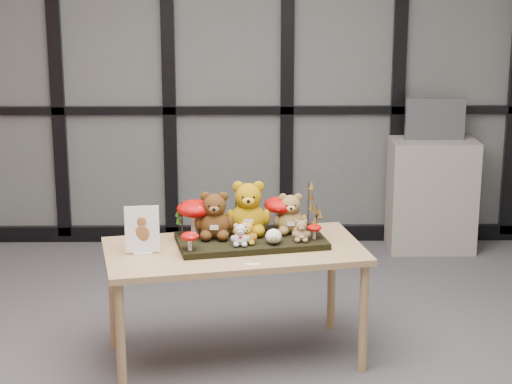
{
  "coord_description": "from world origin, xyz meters",
  "views": [
    {
      "loc": [
        0.12,
        -4.54,
        2.31
      ],
      "look_at": [
        0.18,
        0.27,
        1.0
      ],
      "focal_mm": 65.0,
      "sensor_mm": 36.0,
      "label": 1
    }
  ],
  "objects_px": {
    "bear_pooh_yellow": "(248,205)",
    "sign_holder": "(142,232)",
    "bear_tan_back": "(290,211)",
    "display_table": "(234,260)",
    "mushroom_back_left": "(195,216)",
    "diorama_tray": "(251,241)",
    "mushroom_front_right": "(314,231)",
    "plush_cream_hedgehog": "(274,236)",
    "bear_brown_medium": "(214,212)",
    "monitor": "(435,119)",
    "bear_beige_small": "(301,229)",
    "cabinet": "(432,195)",
    "bear_small_yellow": "(247,231)",
    "mushroom_front_left": "(190,240)",
    "mushroom_back_right": "(281,212)",
    "bear_white_bow": "(240,233)"
  },
  "relations": [
    {
      "from": "display_table",
      "to": "bear_tan_back",
      "type": "distance_m",
      "value": 0.43
    },
    {
      "from": "mushroom_back_left",
      "to": "mushroom_back_right",
      "type": "xyz_separation_m",
      "value": [
        0.49,
        0.08,
        -0.0
      ]
    },
    {
      "from": "bear_pooh_yellow",
      "to": "monitor",
      "type": "xyz_separation_m",
      "value": [
        1.41,
        1.78,
        0.15
      ]
    },
    {
      "from": "mushroom_back_left",
      "to": "diorama_tray",
      "type": "bearing_deg",
      "value": -9.4
    },
    {
      "from": "mushroom_front_right",
      "to": "plush_cream_hedgehog",
      "type": "bearing_deg",
      "value": -160.97
    },
    {
      "from": "bear_pooh_yellow",
      "to": "sign_holder",
      "type": "height_order",
      "value": "bear_pooh_yellow"
    },
    {
      "from": "bear_white_bow",
      "to": "plush_cream_hedgehog",
      "type": "bearing_deg",
      "value": -1.98
    },
    {
      "from": "bear_white_bow",
      "to": "plush_cream_hedgehog",
      "type": "relative_size",
      "value": 1.52
    },
    {
      "from": "plush_cream_hedgehog",
      "to": "cabinet",
      "type": "bearing_deg",
      "value": 45.63
    },
    {
      "from": "cabinet",
      "to": "bear_small_yellow",
      "type": "bearing_deg",
      "value": -125.82
    },
    {
      "from": "plush_cream_hedgehog",
      "to": "monitor",
      "type": "xyz_separation_m",
      "value": [
        1.27,
        1.98,
        0.27
      ]
    },
    {
      "from": "bear_small_yellow",
      "to": "plush_cream_hedgehog",
      "type": "height_order",
      "value": "bear_small_yellow"
    },
    {
      "from": "bear_beige_small",
      "to": "sign_holder",
      "type": "distance_m",
      "value": 0.87
    },
    {
      "from": "display_table",
      "to": "bear_white_bow",
      "type": "xyz_separation_m",
      "value": [
        0.03,
        -0.06,
        0.17
      ]
    },
    {
      "from": "bear_pooh_yellow",
      "to": "mushroom_front_left",
      "type": "height_order",
      "value": "bear_pooh_yellow"
    },
    {
      "from": "bear_brown_medium",
      "to": "bear_white_bow",
      "type": "bearing_deg",
      "value": -57.03
    },
    {
      "from": "diorama_tray",
      "to": "monitor",
      "type": "relative_size",
      "value": 1.83
    },
    {
      "from": "bear_white_bow",
      "to": "mushroom_front_right",
      "type": "xyz_separation_m",
      "value": [
        0.41,
        0.11,
        -0.02
      ]
    },
    {
      "from": "bear_beige_small",
      "to": "display_table",
      "type": "bearing_deg",
      "value": 171.01
    },
    {
      "from": "mushroom_front_left",
      "to": "plush_cream_hedgehog",
      "type": "bearing_deg",
      "value": 13.33
    },
    {
      "from": "bear_pooh_yellow",
      "to": "display_table",
      "type": "bearing_deg",
      "value": -126.88
    },
    {
      "from": "diorama_tray",
      "to": "mushroom_front_left",
      "type": "height_order",
      "value": "mushroom_front_left"
    },
    {
      "from": "diorama_tray",
      "to": "bear_tan_back",
      "type": "bearing_deg",
      "value": 12.93
    },
    {
      "from": "bear_brown_medium",
      "to": "bear_beige_small",
      "type": "bearing_deg",
      "value": -20.3
    },
    {
      "from": "sign_holder",
      "to": "bear_beige_small",
      "type": "bearing_deg",
      "value": -0.39
    },
    {
      "from": "plush_cream_hedgehog",
      "to": "cabinet",
      "type": "relative_size",
      "value": 0.1
    },
    {
      "from": "mushroom_front_right",
      "to": "sign_holder",
      "type": "bearing_deg",
      "value": -171.77
    },
    {
      "from": "bear_tan_back",
      "to": "sign_holder",
      "type": "distance_m",
      "value": 0.86
    },
    {
      "from": "bear_tan_back",
      "to": "sign_holder",
      "type": "xyz_separation_m",
      "value": [
        -0.81,
        -0.26,
        -0.04
      ]
    },
    {
      "from": "bear_pooh_yellow",
      "to": "mushroom_front_right",
      "type": "height_order",
      "value": "bear_pooh_yellow"
    },
    {
      "from": "bear_brown_medium",
      "to": "monitor",
      "type": "height_order",
      "value": "monitor"
    },
    {
      "from": "bear_white_bow",
      "to": "cabinet",
      "type": "distance_m",
      "value": 2.49
    },
    {
      "from": "display_table",
      "to": "plush_cream_hedgehog",
      "type": "relative_size",
      "value": 17.0
    },
    {
      "from": "mushroom_front_right",
      "to": "sign_holder",
      "type": "distance_m",
      "value": 0.95
    },
    {
      "from": "plush_cream_hedgehog",
      "to": "sign_holder",
      "type": "xyz_separation_m",
      "value": [
        -0.71,
        -0.06,
        0.04
      ]
    },
    {
      "from": "mushroom_back_left",
      "to": "sign_holder",
      "type": "relative_size",
      "value": 0.84
    },
    {
      "from": "bear_tan_back",
      "to": "bear_pooh_yellow",
      "type": "bearing_deg",
      "value": 170.53
    },
    {
      "from": "bear_brown_medium",
      "to": "monitor",
      "type": "bearing_deg",
      "value": 37.95
    },
    {
      "from": "display_table",
      "to": "bear_brown_medium",
      "type": "xyz_separation_m",
      "value": [
        -0.11,
        0.09,
        0.25
      ]
    },
    {
      "from": "bear_pooh_yellow",
      "to": "bear_beige_small",
      "type": "xyz_separation_m",
      "value": [
        0.29,
        -0.15,
        -0.1
      ]
    },
    {
      "from": "plush_cream_hedgehog",
      "to": "display_table",
      "type": "bearing_deg",
      "value": 161.8
    },
    {
      "from": "bear_small_yellow",
      "to": "mushroom_back_right",
      "type": "height_order",
      "value": "mushroom_back_right"
    },
    {
      "from": "display_table",
      "to": "mushroom_back_left",
      "type": "xyz_separation_m",
      "value": [
        -0.22,
        0.13,
        0.21
      ]
    },
    {
      "from": "bear_pooh_yellow",
      "to": "monitor",
      "type": "relative_size",
      "value": 0.75
    },
    {
      "from": "mushroom_front_right",
      "to": "monitor",
      "type": "relative_size",
      "value": 0.2
    },
    {
      "from": "bear_small_yellow",
      "to": "cabinet",
      "type": "distance_m",
      "value": 2.44
    },
    {
      "from": "display_table",
      "to": "mushroom_front_right",
      "type": "bearing_deg",
      "value": -4.59
    },
    {
      "from": "bear_small_yellow",
      "to": "monitor",
      "type": "bearing_deg",
      "value": 43.05
    },
    {
      "from": "plush_cream_hedgehog",
      "to": "mushroom_back_left",
      "type": "distance_m",
      "value": 0.47
    },
    {
      "from": "bear_beige_small",
      "to": "mushroom_front_right",
      "type": "relative_size",
      "value": 1.5
    }
  ]
}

